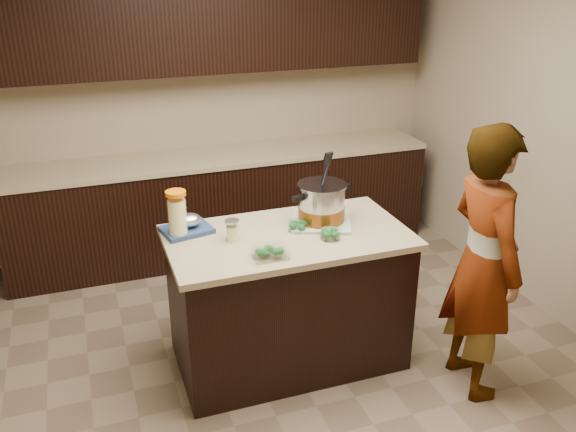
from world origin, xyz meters
The scene contains 13 objects.
ground_plane centered at (0.00, 0.00, 0.00)m, with size 4.00×4.00×0.00m, color brown.
room_shell centered at (0.00, 0.00, 1.71)m, with size 4.04×4.04×2.72m.
back_cabinets centered at (0.00, 1.74, 0.94)m, with size 3.60×0.63×2.33m.
island centered at (0.00, 0.00, 0.45)m, with size 1.46×0.81×0.90m.
dish_towel centered at (0.25, 0.09, 0.91)m, with size 0.36×0.36×0.02m, color #639161.
stock_pot centered at (0.25, 0.09, 1.02)m, with size 0.43×0.37×0.44m.
lemonade_pitcher centered at (-0.63, 0.17, 1.04)m, with size 0.12×0.12×0.29m.
mason_jar centered at (-0.34, 0.03, 0.96)m, with size 0.09×0.09×0.14m.
broccoli_tub_left centered at (0.08, 0.03, 0.93)m, with size 0.13×0.13×0.06m.
broccoli_tub_right centered at (0.21, -0.14, 0.93)m, with size 0.14×0.14×0.06m.
broccoli_tub_rect centered at (-0.20, -0.26, 0.93)m, with size 0.19×0.15×0.07m.
blue_tray centered at (-0.56, 0.24, 0.94)m, with size 0.33×0.28×0.11m.
person centered at (0.98, -0.59, 0.83)m, with size 0.60×0.40×1.65m, color gray.
Camera 1 is at (-1.11, -3.14, 2.45)m, focal length 38.00 mm.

